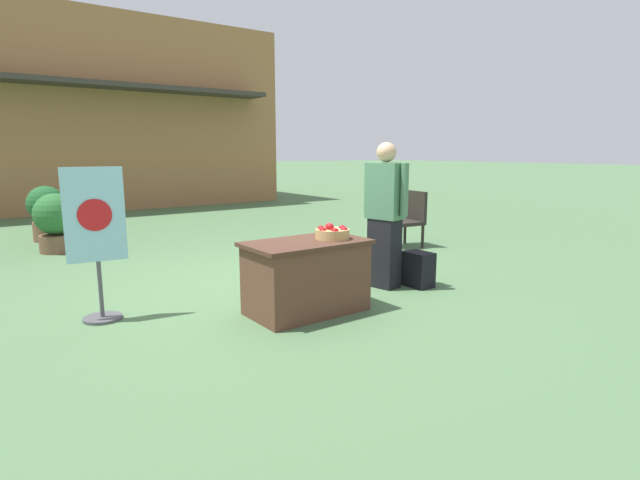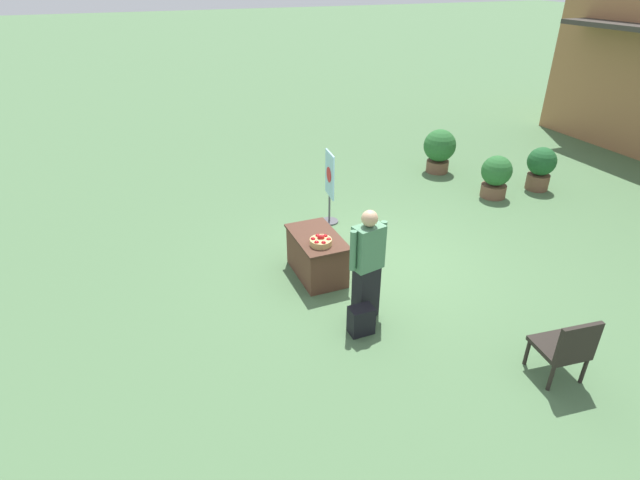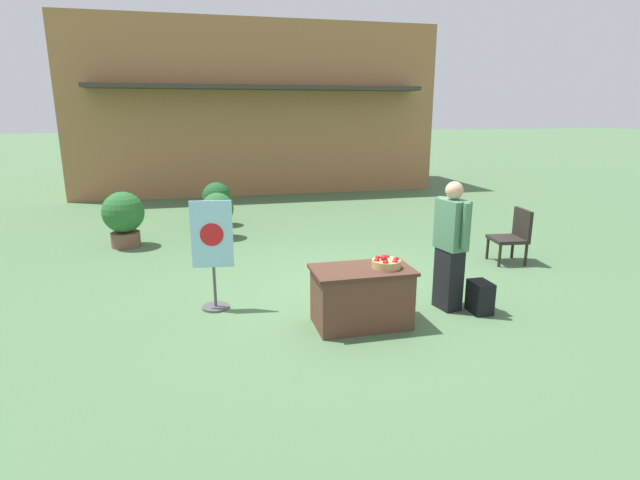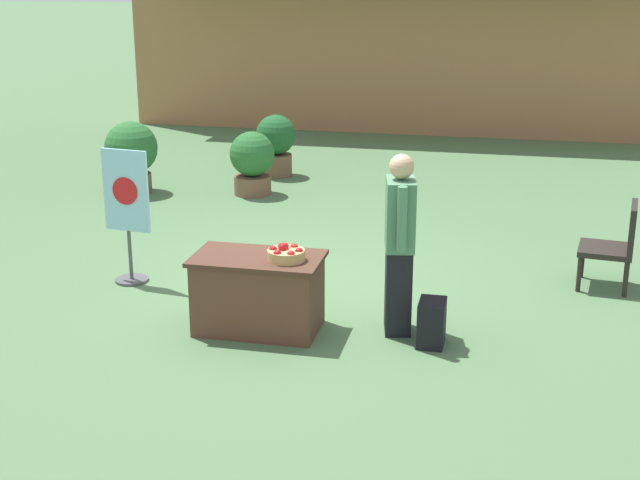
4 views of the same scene
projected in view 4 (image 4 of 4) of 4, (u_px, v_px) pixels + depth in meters
ground_plane at (303, 288)px, 9.55m from camera, size 120.00×120.00×0.00m
display_table at (258, 293)px, 8.39m from camera, size 1.21×0.71×0.73m
apple_basket at (286, 254)px, 8.16m from camera, size 0.35×0.35×0.16m
person_visitor at (399, 243)px, 8.20m from camera, size 0.33×0.60×1.71m
backpack at (432, 323)px, 8.11m from camera, size 0.24×0.34×0.42m
poster_board at (127, 212)px, 9.52m from camera, size 0.54×0.36×1.47m
patio_chair at (617, 242)px, 9.41m from camera, size 0.61×0.61×0.94m
potted_plant_far_right at (252, 161)px, 13.21m from camera, size 0.67×0.67×0.95m
potted_plant_far_left at (131, 153)px, 13.29m from camera, size 0.79×0.79×1.08m
potted_plant_near_left at (276, 143)px, 14.33m from camera, size 0.64×0.64×0.99m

